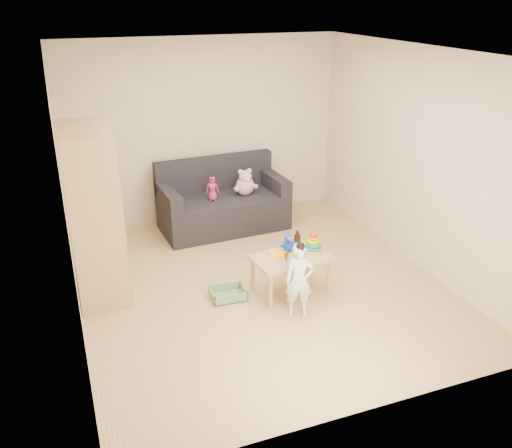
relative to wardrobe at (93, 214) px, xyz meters
name	(u,v)px	position (x,y,z in m)	size (l,w,h in m)	color
room	(260,178)	(1.73, -0.52, 0.36)	(4.50, 4.50, 4.50)	tan
wardrobe	(93,214)	(0.00, 0.00, 0.00)	(0.52, 1.04, 1.87)	tan
sofa	(224,212)	(1.83, 1.17, -0.69)	(1.74, 0.87, 0.49)	black
play_table	(291,274)	(1.99, -0.81, -0.71)	(0.85, 0.54, 0.45)	tan
storage_bin	(228,293)	(1.29, -0.69, -0.88)	(0.38, 0.29, 0.11)	gray
toddler	(299,281)	(1.88, -1.26, -0.54)	(0.29, 0.19, 0.79)	white
pink_bear	(245,184)	(2.14, 1.12, -0.29)	(0.28, 0.24, 0.32)	#D59DB5
doll	(212,189)	(1.65, 1.07, -0.28)	(0.17, 0.11, 0.33)	#C4245A
ring_stacker	(313,244)	(2.28, -0.76, -0.40)	(0.19, 0.19, 0.21)	yellow
brown_bottle	(297,241)	(2.14, -0.63, -0.40)	(0.07, 0.07, 0.21)	black
blue_plush	(289,242)	(2.02, -0.66, -0.38)	(0.17, 0.14, 0.21)	blue
wooden_figure	(286,256)	(1.90, -0.87, -0.43)	(0.05, 0.04, 0.11)	brown
yellow_book	(278,253)	(1.88, -0.70, -0.48)	(0.20, 0.20, 0.01)	yellow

